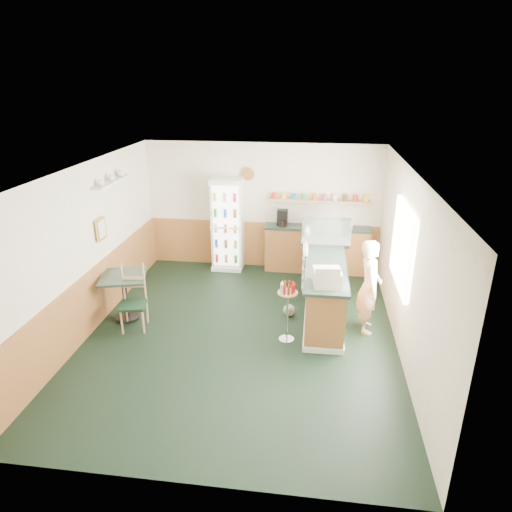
% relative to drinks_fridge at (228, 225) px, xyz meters
% --- Properties ---
extents(ground, '(6.00, 6.00, 0.00)m').
position_rel_drinks_fridge_xyz_m(ground, '(0.72, -2.74, -0.99)').
color(ground, black).
rests_on(ground, ground).
extents(room_envelope, '(5.04, 6.02, 2.72)m').
position_rel_drinks_fridge_xyz_m(room_envelope, '(0.49, -2.01, 0.53)').
color(room_envelope, '#F2E6CE').
rests_on(room_envelope, ground).
extents(service_counter, '(0.68, 3.01, 1.01)m').
position_rel_drinks_fridge_xyz_m(service_counter, '(2.07, -1.67, -0.53)').
color(service_counter, '#AA6D36').
rests_on(service_counter, ground).
extents(back_counter, '(2.24, 0.42, 1.69)m').
position_rel_drinks_fridge_xyz_m(back_counter, '(1.91, 0.06, -0.44)').
color(back_counter, '#AA6D36').
rests_on(back_counter, ground).
extents(drinks_fridge, '(0.66, 0.54, 1.99)m').
position_rel_drinks_fridge_xyz_m(drinks_fridge, '(0.00, 0.00, 0.00)').
color(drinks_fridge, white).
rests_on(drinks_fridge, ground).
extents(display_case, '(0.91, 0.48, 0.52)m').
position_rel_drinks_fridge_xyz_m(display_case, '(2.07, -0.97, 0.27)').
color(display_case, silver).
rests_on(display_case, service_counter).
extents(cash_register, '(0.45, 0.47, 0.24)m').
position_rel_drinks_fridge_xyz_m(cash_register, '(2.07, -2.80, 0.14)').
color(cash_register, beige).
rests_on(cash_register, service_counter).
extents(shopkeeper, '(0.38, 0.53, 1.58)m').
position_rel_drinks_fridge_xyz_m(shopkeeper, '(2.77, -2.32, -0.20)').
color(shopkeeper, tan).
rests_on(shopkeeper, ground).
extents(condiment_stand, '(0.32, 0.32, 0.99)m').
position_rel_drinks_fridge_xyz_m(condiment_stand, '(1.48, -2.81, -0.32)').
color(condiment_stand, silver).
rests_on(condiment_stand, ground).
extents(newspaper_rack, '(0.09, 0.45, 0.90)m').
position_rel_drinks_fridge_xyz_m(newspaper_rack, '(1.71, -1.47, -0.31)').
color(newspaper_rack, black).
rests_on(newspaper_rack, ground).
extents(cafe_table, '(0.91, 0.91, 0.82)m').
position_rel_drinks_fridge_xyz_m(cafe_table, '(-1.33, -2.48, -0.42)').
color(cafe_table, black).
rests_on(cafe_table, ground).
extents(cafe_chair, '(0.47, 0.47, 1.10)m').
position_rel_drinks_fridge_xyz_m(cafe_chair, '(-1.06, -2.70, -0.42)').
color(cafe_chair, black).
rests_on(cafe_chair, ground).
extents(dog_doorstop, '(0.21, 0.27, 0.25)m').
position_rel_drinks_fridge_xyz_m(dog_doorstop, '(1.47, -2.04, -0.87)').
color(dog_doorstop, gray).
rests_on(dog_doorstop, ground).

